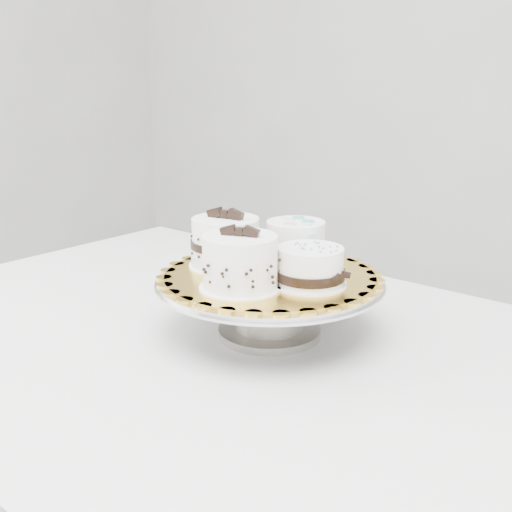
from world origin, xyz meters
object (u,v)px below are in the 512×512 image
Objects in this scene: table at (232,380)px; cake_board at (270,276)px; cake_swirl at (240,264)px; cake_stand at (270,296)px; cake_banded at (226,244)px; cake_ribbon at (311,267)px; cake_dots at (296,242)px.

cake_board is (0.04, 0.05, 0.17)m from table.
cake_board reaches higher than table.
cake_swirl reaches higher than cake_board.
cake_banded reaches higher than cake_stand.
cake_banded is at bearing -168.85° from cake_ribbon.
cake_ribbon is at bearing 25.56° from table.
cake_dots is (-0.00, 0.07, 0.07)m from cake_stand.
cake_board reaches higher than cake_stand.
table is 0.24m from cake_dots.
cake_swirl reaches higher than cake_stand.
cake_dots is at bearing 78.44° from table.
cake_board is at bearing 73.92° from cake_swirl.
cake_board is 2.44× the size of cake_swirl.
cake_banded is 1.02× the size of cake_dots.
cake_board is 0.08m from cake_dots.
cake_board is 2.76× the size of cake_ribbon.
table is 4.27× the size of cake_board.
cake_dots is (-0.00, 0.15, -0.00)m from cake_swirl.
cake_swirl is (0.04, -0.03, 0.21)m from table.
cake_banded is 0.11m from cake_dots.
cake_stand is 3.00× the size of cake_ribbon.
cake_swirl is 1.13× the size of cake_ribbon.
cake_banded reaches higher than cake_ribbon.
cake_stand is 2.66× the size of cake_swirl.
cake_stand is (0.04, 0.05, 0.13)m from table.
cake_banded is (-0.08, -0.00, 0.04)m from cake_board.
cake_stand is 0.10m from cake_dots.
cake_ribbon is (0.08, -0.01, 0.06)m from cake_stand.
cake_board is 0.09m from cake_swirl.
cake_swirl is 0.15m from cake_dots.
cake_swirl is at bearing -89.56° from cake_board.
cake_dots is (-0.00, 0.07, 0.04)m from cake_board.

